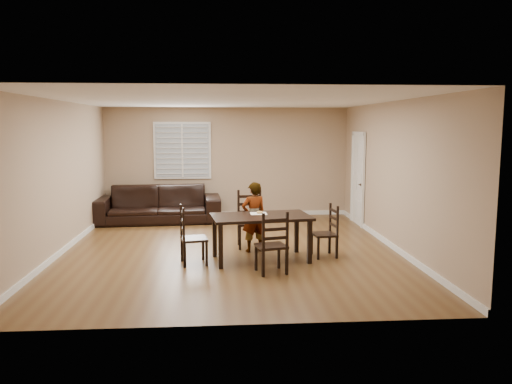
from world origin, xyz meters
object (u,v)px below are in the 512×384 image
chair_far (274,246)px  donut (260,212)px  chair_near (250,221)px  chair_left (187,238)px  child (254,217)px  sofa (158,204)px  dining_table (261,221)px  chair_right (330,233)px

chair_far → donut: chair_far is taller
chair_near → donut: bearing=-83.1°
chair_near → chair_left: chair_near is taller
chair_near → donut: 0.92m
child → sofa: (-2.06, 2.93, -0.21)m
dining_table → chair_left: size_ratio=1.79×
chair_near → chair_far: size_ratio=1.09×
chair_left → chair_right: bearing=-92.7°
chair_near → child: (0.05, -0.45, 0.15)m
chair_left → sofa: size_ratio=0.33×
child → sofa: bearing=-73.2°
chair_far → donut: bearing=-96.2°
chair_far → chair_right: 1.49m
dining_table → child: 0.59m
dining_table → child: bearing=90.0°
child → donut: child is taller
dining_table → donut: size_ratio=16.06×
dining_table → sofa: sofa is taller
chair_near → sofa: bearing=128.0°
child → chair_far: bearing=79.8°
chair_left → child: bearing=-67.1°
chair_right → chair_near: bearing=-130.8°
dining_table → chair_far: 0.89m
donut → sofa: size_ratio=0.04×
donut → chair_right: bearing=-0.9°
donut → sofa: 3.97m
chair_left → donut: bearing=-84.3°
chair_right → child: 1.38m
chair_left → donut: size_ratio=8.97×
chair_near → chair_left: bearing=-133.5°
dining_table → chair_right: (1.22, 0.17, -0.27)m
chair_left → chair_right: chair_left is taller
sofa → chair_right: bearing=-48.5°
chair_right → donut: size_ratio=8.37×
dining_table → child: size_ratio=1.38×
chair_far → donut: 1.10m
sofa → chair_left: bearing=-79.7°
chair_far → donut: (-0.13, 1.04, 0.35)m
chair_left → donut: chair_left is taller
chair_right → child: bearing=-115.8°
chair_left → sofa: 3.80m
chair_near → chair_right: size_ratio=1.16×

